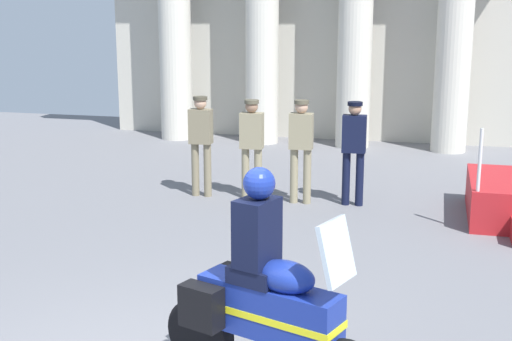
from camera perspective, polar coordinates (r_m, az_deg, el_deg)
name	(u,v)px	position (r m, az deg, el deg)	size (l,w,h in m)	color
colonnade_backdrop	(312,2)	(16.98, 4.59, 13.49)	(10.45, 1.63, 6.08)	beige
officer_in_row_0	(201,138)	(11.89, -4.50, 2.67)	(0.39, 0.24, 1.71)	#7A7056
officer_in_row_1	(252,141)	(11.69, -0.35, 2.42)	(0.39, 0.24, 1.68)	gray
officer_in_row_2	(301,143)	(11.42, 3.68, 2.26)	(0.39, 0.24, 1.71)	gray
officer_in_row_3	(354,145)	(11.39, 7.95, 2.08)	(0.39, 0.24, 1.70)	black
motorcycle_with_rider	(262,299)	(5.84, 0.49, -10.42)	(2.01, 0.97, 1.90)	black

